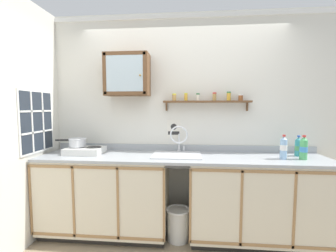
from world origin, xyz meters
The scene contains 18 objects.
floor centered at (0.00, 0.00, 0.00)m, with size 6.29×6.29×0.00m, color gray.
back_wall centered at (0.00, 0.64, 1.35)m, with size 3.89×0.07×2.67m.
side_wall_left centered at (-1.67, -0.29, 1.34)m, with size 0.05×3.41×2.67m, color silver.
lower_cabinet_run centered at (-0.90, 0.30, 0.47)m, with size 1.48×0.63×0.93m.
lower_cabinet_run_right centered at (0.86, 0.30, 0.47)m, with size 1.55×0.63×0.93m.
countertop centered at (0.00, 0.30, 0.94)m, with size 3.25×0.66×0.03m, color #9EA3A8.
backsplash centered at (0.00, 0.60, 1.00)m, with size 3.25×0.02×0.08m, color #9EA3A8.
sink centered at (-0.05, 0.34, 0.95)m, with size 0.56×0.47×0.44m.
hot_plate_stove centered at (-1.15, 0.32, 1.00)m, with size 0.42×0.31×0.08m.
saucepan centered at (-1.26, 0.34, 1.09)m, with size 0.35×0.20×0.10m.
bottle_water_blue_0 centered at (1.09, 0.24, 1.08)m, with size 0.07×0.07×0.26m.
bottle_detergent_teal_1 centered at (1.33, 0.42, 1.06)m, with size 0.07×0.07×0.24m.
bottle_soda_green_2 centered at (1.30, 0.24, 1.08)m, with size 0.08×0.08×0.26m.
wall_cabinet centered at (-0.67, 0.48, 1.91)m, with size 0.53×0.28×0.51m.
spice_shelf centered at (0.30, 0.54, 1.59)m, with size 1.05×0.14×0.23m.
warning_sign centered at (-0.11, 0.61, 1.23)m, with size 0.17×0.01×0.23m.
window centered at (-1.64, 0.16, 1.35)m, with size 0.03×0.57×0.71m.
trash_bin centered at (-0.03, 0.22, 0.19)m, with size 0.27×0.27×0.37m.
Camera 1 is at (0.07, -2.24, 1.51)m, focal length 24.11 mm.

